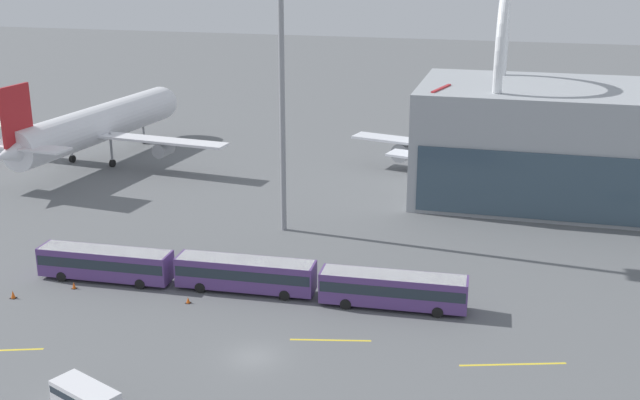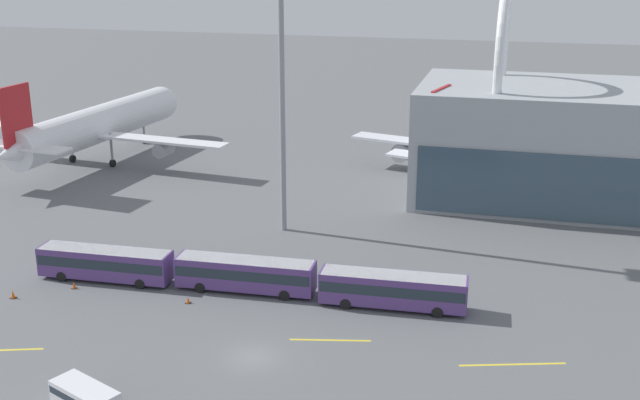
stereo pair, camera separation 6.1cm
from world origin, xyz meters
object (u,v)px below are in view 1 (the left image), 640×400
(service_van_foreground, at_px, (86,397))
(floodlight_mast, at_px, (281,39))
(shuttle_bus_2, at_px, (393,288))
(traffic_cone_2, at_px, (74,285))
(airliner_at_gate_near, at_px, (94,126))
(traffic_cone_1, at_px, (13,294))
(traffic_cone_0, at_px, (188,300))
(shuttle_bus_1, at_px, (246,273))
(airliner_at_gate_far, at_px, (470,141))
(shuttle_bus_0, at_px, (105,262))

(service_van_foreground, xyz_separation_m, floodlight_mast, (2.42, 39.12, 20.26))
(shuttle_bus_2, height_order, traffic_cone_2, shuttle_bus_2)
(airliner_at_gate_near, xyz_separation_m, shuttle_bus_2, (50.73, -37.76, -3.75))
(traffic_cone_2, bearing_deg, service_van_foreground, -56.98)
(shuttle_bus_2, xyz_separation_m, service_van_foreground, (-17.82, -22.09, -0.64))
(traffic_cone_1, bearing_deg, traffic_cone_0, 10.82)
(shuttle_bus_1, bearing_deg, service_van_foreground, -102.40)
(airliner_at_gate_far, xyz_separation_m, service_van_foreground, (-21.05, -65.91, -3.94))
(shuttle_bus_0, relative_size, shuttle_bus_2, 1.00)
(floodlight_mast, bearing_deg, traffic_cone_2, -125.20)
(traffic_cone_1, xyz_separation_m, traffic_cone_2, (4.28, 3.33, -0.05))
(airliner_at_gate_near, distance_m, shuttle_bus_0, 45.07)
(shuttle_bus_0, xyz_separation_m, shuttle_bus_2, (27.89, 0.91, 0.00))
(floodlight_mast, xyz_separation_m, traffic_cone_0, (-2.75, -20.82, -21.21))
(shuttle_bus_1, xyz_separation_m, shuttle_bus_2, (13.95, -0.05, 0.00))
(shuttle_bus_0, distance_m, traffic_cone_2, 3.63)
(airliner_at_gate_far, distance_m, service_van_foreground, 69.30)
(traffic_cone_0, bearing_deg, shuttle_bus_0, 163.58)
(shuttle_bus_2, bearing_deg, shuttle_bus_0, 179.26)
(floodlight_mast, bearing_deg, shuttle_bus_1, -85.11)
(shuttle_bus_0, bearing_deg, shuttle_bus_2, -0.19)
(traffic_cone_2, bearing_deg, shuttle_bus_2, 6.70)
(shuttle_bus_0, height_order, shuttle_bus_1, same)
(shuttle_bus_2, relative_size, traffic_cone_0, 22.83)
(shuttle_bus_0, height_order, traffic_cone_1, shuttle_bus_0)
(airliner_at_gate_near, height_order, traffic_cone_0, airliner_at_gate_near)
(service_van_foreground, xyz_separation_m, traffic_cone_0, (-0.33, 18.30, -0.95))
(traffic_cone_1, height_order, traffic_cone_2, traffic_cone_1)
(shuttle_bus_2, xyz_separation_m, floodlight_mast, (-15.40, 17.03, 19.63))
(airliner_at_gate_far, height_order, traffic_cone_0, airliner_at_gate_far)
(airliner_at_gate_near, distance_m, floodlight_mast, 43.93)
(airliner_at_gate_far, bearing_deg, traffic_cone_2, 158.79)
(shuttle_bus_0, xyz_separation_m, traffic_cone_0, (9.74, -2.87, -1.59))
(floodlight_mast, bearing_deg, traffic_cone_0, -97.52)
(traffic_cone_1, bearing_deg, service_van_foreground, -42.98)
(shuttle_bus_2, height_order, traffic_cone_0, shuttle_bus_2)
(shuttle_bus_2, relative_size, service_van_foreground, 2.30)
(airliner_at_gate_far, height_order, traffic_cone_1, airliner_at_gate_far)
(airliner_at_gate_far, bearing_deg, traffic_cone_1, 157.34)
(traffic_cone_1, bearing_deg, airliner_at_gate_near, 110.36)
(shuttle_bus_2, xyz_separation_m, traffic_cone_0, (-18.15, -3.79, -1.59))
(floodlight_mast, height_order, traffic_cone_1, floodlight_mast)
(shuttle_bus_2, relative_size, floodlight_mast, 0.42)
(airliner_at_gate_far, relative_size, shuttle_bus_2, 2.55)
(airliner_at_gate_far, height_order, shuttle_bus_1, airliner_at_gate_far)
(shuttle_bus_0, bearing_deg, airliner_at_gate_far, 53.11)
(traffic_cone_0, bearing_deg, traffic_cone_2, 178.68)
(airliner_at_gate_far, distance_m, traffic_cone_1, 63.17)
(shuttle_bus_0, height_order, floodlight_mast, floodlight_mast)
(airliner_at_gate_near, xyz_separation_m, traffic_cone_0, (32.58, -41.55, -5.33))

